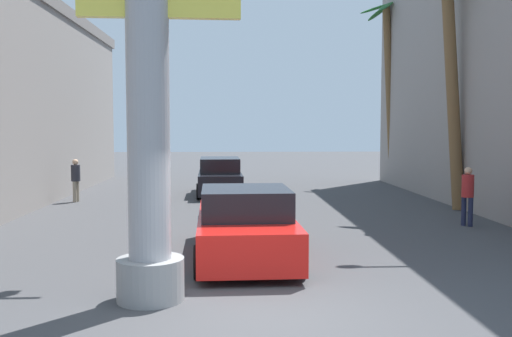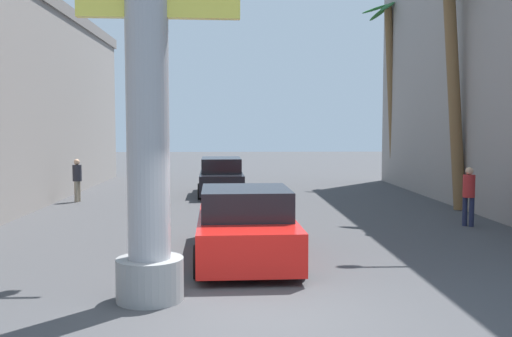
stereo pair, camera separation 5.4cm
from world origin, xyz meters
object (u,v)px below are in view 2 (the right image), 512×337
(car_far, at_px, (221,177))
(neon_sign_pole, at_px, (147,26))
(pedestrian_mid_right, at_px, (469,192))
(pedestrian_far_left, at_px, (77,177))
(palm_tree_far_right, at_px, (392,74))
(car_lead, at_px, (245,226))
(palm_tree_mid_right, at_px, (453,65))

(car_far, bearing_deg, neon_sign_pole, -93.42)
(pedestrian_mid_right, relative_size, pedestrian_far_left, 1.04)
(neon_sign_pole, height_order, palm_tree_far_right, neon_sign_pole)
(neon_sign_pole, height_order, car_lead, neon_sign_pole)
(car_far, relative_size, pedestrian_mid_right, 2.69)
(palm_tree_far_right, distance_m, palm_tree_mid_right, 9.09)
(car_lead, bearing_deg, pedestrian_mid_right, 29.60)
(car_far, height_order, pedestrian_mid_right, pedestrian_mid_right)
(car_lead, distance_m, pedestrian_mid_right, 7.48)
(car_far, bearing_deg, pedestrian_far_left, -158.98)
(neon_sign_pole, xyz_separation_m, palm_tree_mid_right, (8.90, 10.05, 0.50))
(palm_tree_far_right, bearing_deg, neon_sign_pole, -115.99)
(car_far, relative_size, palm_tree_mid_right, 0.54)
(neon_sign_pole, xyz_separation_m, palm_tree_far_right, (9.32, 19.11, 1.03))
(car_lead, xyz_separation_m, pedestrian_mid_right, (6.50, 3.69, 0.29))
(palm_tree_mid_right, bearing_deg, neon_sign_pole, -131.53)
(car_lead, bearing_deg, palm_tree_far_right, 64.49)
(car_lead, height_order, palm_tree_mid_right, palm_tree_mid_right)
(palm_tree_far_right, height_order, palm_tree_mid_right, palm_tree_far_right)
(car_lead, height_order, pedestrian_mid_right, pedestrian_mid_right)
(neon_sign_pole, bearing_deg, palm_tree_mid_right, 48.47)
(palm_tree_far_right, relative_size, palm_tree_mid_right, 1.07)
(neon_sign_pole, xyz_separation_m, car_lead, (1.62, 2.98, -3.75))
(car_far, distance_m, pedestrian_far_left, 5.83)
(palm_tree_far_right, distance_m, pedestrian_mid_right, 13.28)
(car_far, bearing_deg, pedestrian_mid_right, -47.72)
(palm_tree_far_right, xyz_separation_m, pedestrian_far_left, (-13.88, -6.56, -4.53))
(palm_tree_far_right, relative_size, pedestrian_mid_right, 5.31)
(palm_tree_mid_right, xyz_separation_m, pedestrian_mid_right, (-0.78, -3.37, -3.97))
(car_far, height_order, palm_tree_far_right, palm_tree_far_right)
(car_far, bearing_deg, palm_tree_mid_right, -29.82)
(neon_sign_pole, distance_m, car_far, 15.14)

